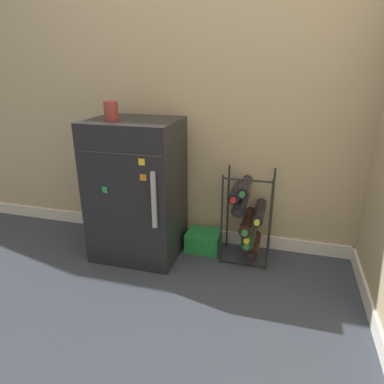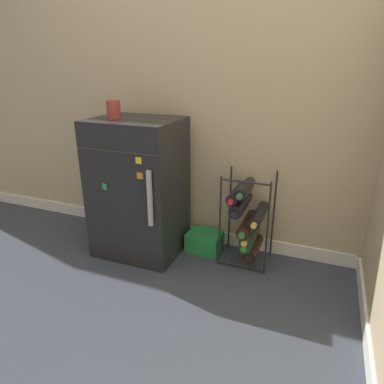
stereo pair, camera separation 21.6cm
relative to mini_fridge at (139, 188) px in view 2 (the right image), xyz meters
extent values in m
plane|color=#333842|center=(0.45, -0.36, -0.45)|extent=(14.00, 14.00, 0.00)
cube|color=tan|center=(0.45, 0.32, 0.80)|extent=(6.89, 0.06, 2.50)
cube|color=silver|center=(0.45, 0.28, -0.40)|extent=(6.89, 0.01, 0.09)
cube|color=black|center=(0.00, 0.00, 0.00)|extent=(0.55, 0.45, 0.90)
cube|color=#2D2D2D|center=(0.00, -0.22, 0.29)|extent=(0.53, 0.00, 0.01)
cube|color=#9E9EA3|center=(0.21, -0.24, 0.04)|extent=(0.02, 0.02, 0.34)
cube|color=yellow|center=(0.14, -0.23, 0.26)|extent=(0.04, 0.01, 0.04)
cube|color=orange|center=(0.15, -0.23, 0.17)|extent=(0.04, 0.01, 0.04)
cube|color=green|center=(-0.10, -0.23, 0.07)|extent=(0.04, 0.02, 0.04)
cylinder|color=black|center=(0.56, 0.01, -0.15)|extent=(0.01, 0.01, 0.60)
cylinder|color=black|center=(0.85, 0.01, -0.15)|extent=(0.01, 0.01, 0.60)
cylinder|color=black|center=(0.56, 0.23, -0.15)|extent=(0.01, 0.01, 0.60)
cylinder|color=black|center=(0.85, 0.23, -0.15)|extent=(0.01, 0.01, 0.60)
cylinder|color=black|center=(0.70, 0.01, -0.43)|extent=(0.29, 0.01, 0.01)
cylinder|color=black|center=(0.70, 0.01, 0.13)|extent=(0.29, 0.01, 0.01)
cylinder|color=black|center=(0.75, 0.12, -0.35)|extent=(0.08, 0.25, 0.08)
cylinder|color=black|center=(0.75, -0.02, -0.35)|extent=(0.04, 0.02, 0.04)
cylinder|color=#19381E|center=(0.72, 0.12, -0.29)|extent=(0.08, 0.26, 0.08)
cylinder|color=#2D7033|center=(0.72, -0.02, -0.29)|extent=(0.04, 0.02, 0.04)
cylinder|color=#19381E|center=(0.72, 0.12, -0.25)|extent=(0.08, 0.25, 0.08)
cylinder|color=gold|center=(0.72, -0.02, -0.25)|extent=(0.04, 0.02, 0.04)
cylinder|color=black|center=(0.71, 0.12, -0.19)|extent=(0.08, 0.30, 0.08)
cylinder|color=#2D7033|center=(0.71, -0.04, -0.19)|extent=(0.04, 0.02, 0.04)
cylinder|color=black|center=(0.77, 0.12, -0.11)|extent=(0.07, 0.30, 0.07)
cylinder|color=gold|center=(0.77, -0.04, -0.11)|extent=(0.03, 0.02, 0.03)
cylinder|color=black|center=(0.66, 0.12, -0.06)|extent=(0.08, 0.30, 0.08)
cylinder|color=black|center=(0.66, -0.04, -0.06)|extent=(0.04, 0.02, 0.04)
cylinder|color=black|center=(0.63, 0.12, 0.01)|extent=(0.07, 0.26, 0.07)
cylinder|color=red|center=(0.63, -0.02, 0.01)|extent=(0.03, 0.02, 0.03)
cylinder|color=black|center=(0.68, 0.12, 0.05)|extent=(0.07, 0.26, 0.07)
cylinder|color=#2D7033|center=(0.68, -0.02, 0.05)|extent=(0.03, 0.02, 0.03)
cube|color=#1E7F38|center=(0.41, 0.14, -0.38)|extent=(0.23, 0.18, 0.13)
cylinder|color=maroon|center=(-0.11, -0.06, 0.50)|extent=(0.08, 0.08, 0.11)
camera|label=1|loc=(0.89, -1.89, 0.76)|focal=32.00mm
camera|label=2|loc=(1.10, -1.82, 0.76)|focal=32.00mm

